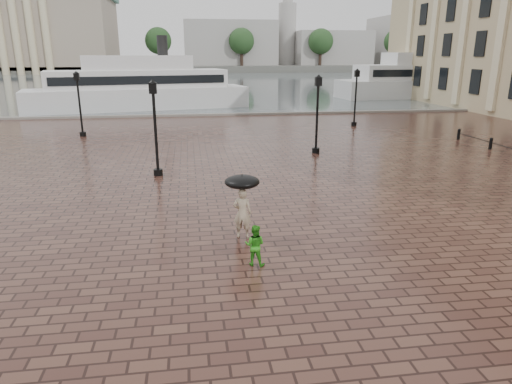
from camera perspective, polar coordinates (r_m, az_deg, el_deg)
ground at (r=13.92m, az=10.94°, el=-7.46°), size 300.00×300.00×0.00m
harbour_water at (r=104.18m, az=-6.04°, el=13.69°), size 240.00×240.00×0.00m
quay_edge at (r=44.52m, az=-2.61°, el=9.57°), size 80.00×0.60×0.30m
far_shore at (r=172.05m, az=-7.08°, el=15.22°), size 300.00×60.00×2.00m
museum at (r=164.73m, az=-27.63°, el=17.96°), size 57.00×32.50×26.00m
distant_skyline at (r=170.28m, az=10.17°, el=17.92°), size 102.50×22.00×33.00m
far_trees at (r=150.05m, az=-6.97°, el=18.21°), size 188.00×8.00×13.50m
street_lamps at (r=29.76m, az=-2.72°, el=10.43°), size 21.44×14.44×4.40m
adult_pedestrian at (r=14.49m, az=-1.72°, el=-2.66°), size 0.68×0.53×1.64m
child_pedestrian at (r=12.70m, az=-0.15°, el=-6.66°), size 0.70×0.62×1.18m
ferry_near at (r=51.19m, az=-14.44°, el=12.57°), size 23.59×10.38×7.52m
ferry_far at (r=67.45m, az=20.57°, el=13.08°), size 24.69×7.73×7.97m
umbrella at (r=14.18m, az=-1.75°, el=1.27°), size 1.10×1.10×1.13m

